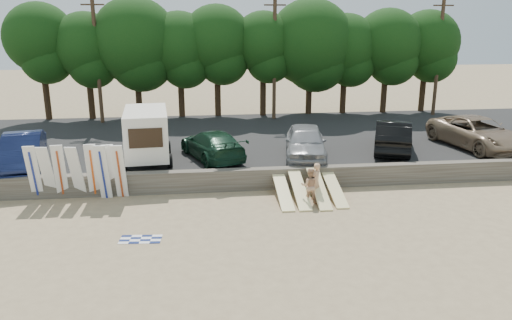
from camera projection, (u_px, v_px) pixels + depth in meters
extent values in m
plane|color=tan|center=(284.00, 212.00, 20.58)|extent=(120.00, 120.00, 0.00)
cube|color=#6B6356|center=(273.00, 178.00, 23.30)|extent=(44.00, 0.50, 1.00)
cube|color=#282828|center=(255.00, 142.00, 30.50)|extent=(44.00, 14.50, 0.70)
cylinder|color=#382616|center=(46.00, 92.00, 35.08)|extent=(0.44, 0.44, 3.82)
sphere|color=#1E4112|center=(40.00, 38.00, 34.03)|extent=(4.82, 4.82, 4.82)
cylinder|color=#382616|center=(91.00, 94.00, 35.37)|extent=(0.44, 0.44, 3.46)
sphere|color=#1E4112|center=(86.00, 46.00, 34.43)|extent=(4.63, 4.63, 4.63)
cylinder|color=#382616|center=(138.00, 92.00, 35.81)|extent=(0.44, 0.44, 3.66)
sphere|color=#1E4112|center=(135.00, 41.00, 34.81)|extent=(6.05, 6.05, 6.05)
cylinder|color=#382616|center=(181.00, 93.00, 36.18)|extent=(0.44, 0.44, 3.42)
sphere|color=#1E4112|center=(179.00, 46.00, 35.25)|extent=(4.84, 4.84, 4.84)
cylinder|color=#382616|center=(218.00, 91.00, 36.44)|extent=(0.44, 0.44, 3.66)
sphere|color=#1E4112|center=(217.00, 40.00, 35.45)|extent=(5.06, 5.06, 5.06)
cylinder|color=#382616|center=(263.00, 91.00, 36.59)|extent=(0.44, 0.44, 3.56)
sphere|color=#1E4112|center=(263.00, 42.00, 35.62)|extent=(4.45, 4.45, 4.45)
cylinder|color=#382616|center=(309.00, 90.00, 37.22)|extent=(0.44, 0.44, 3.53)
sphere|color=#1E4112|center=(310.00, 43.00, 36.26)|extent=(6.30, 6.30, 6.30)
cylinder|color=#382616|center=(343.00, 91.00, 37.55)|extent=(0.44, 0.44, 3.33)
sphere|color=#1E4112|center=(345.00, 47.00, 36.64)|extent=(4.80, 4.80, 4.80)
cylinder|color=#382616|center=(384.00, 89.00, 37.71)|extent=(0.44, 0.44, 3.49)
sphere|color=#1E4112|center=(387.00, 43.00, 36.76)|extent=(5.06, 5.06, 5.06)
cylinder|color=#382616|center=(423.00, 88.00, 38.22)|extent=(0.44, 0.44, 3.52)
sphere|color=#1E4112|center=(427.00, 42.00, 37.26)|extent=(4.76, 4.76, 4.76)
cylinder|color=#473321|center=(97.00, 56.00, 33.27)|extent=(0.26, 0.26, 9.00)
cube|color=#473321|center=(92.00, 5.00, 32.35)|extent=(1.50, 0.10, 0.10)
cylinder|color=#473321|center=(274.00, 55.00, 34.61)|extent=(0.26, 0.26, 9.00)
cube|color=#473321|center=(275.00, 5.00, 33.69)|extent=(1.50, 0.10, 0.10)
cylinder|color=#473321|center=(439.00, 53.00, 35.95)|extent=(0.26, 0.26, 9.00)
cube|color=#473321|center=(444.00, 5.00, 35.03)|extent=(1.50, 0.10, 0.10)
cube|color=white|center=(146.00, 133.00, 24.93)|extent=(2.38, 4.26, 2.26)
cube|color=black|center=(146.00, 138.00, 22.92)|extent=(1.54, 0.17, 0.92)
cylinder|color=black|center=(125.00, 163.00, 23.79)|extent=(0.26, 0.69, 0.68)
cylinder|color=black|center=(170.00, 161.00, 24.20)|extent=(0.26, 0.69, 0.68)
cylinder|color=black|center=(127.00, 149.00, 26.31)|extent=(0.26, 0.69, 0.68)
cylinder|color=black|center=(169.00, 147.00, 26.71)|extent=(0.26, 0.69, 0.68)
imported|color=#11193C|center=(23.00, 151.00, 23.99)|extent=(2.70, 5.28, 1.66)
imported|color=#11301F|center=(212.00, 145.00, 25.57)|extent=(3.68, 5.48, 1.47)
imported|color=gray|center=(305.00, 142.00, 25.60)|extent=(2.88, 5.32, 1.72)
imported|color=black|center=(393.00, 136.00, 26.98)|extent=(3.56, 5.47, 1.70)
imported|color=#8C7359|center=(478.00, 133.00, 27.66)|extent=(3.91, 6.55, 1.71)
cube|color=white|center=(34.00, 173.00, 21.51)|extent=(0.50, 0.62, 2.55)
cube|color=white|center=(47.00, 173.00, 21.58)|extent=(0.57, 0.83, 2.51)
cube|color=white|center=(60.00, 172.00, 21.64)|extent=(0.56, 0.64, 2.56)
cube|color=white|center=(76.00, 173.00, 21.65)|extent=(0.62, 0.89, 2.50)
cube|color=white|center=(93.00, 171.00, 21.78)|extent=(0.53, 0.62, 2.56)
cube|color=white|center=(109.00, 170.00, 21.93)|extent=(0.61, 0.82, 2.52)
cube|color=white|center=(103.00, 172.00, 21.62)|extent=(0.56, 0.68, 2.55)
cube|color=white|center=(120.00, 172.00, 21.76)|extent=(0.54, 0.74, 2.53)
cube|color=#FFECA0|center=(283.00, 191.00, 21.86)|extent=(0.56, 2.92, 0.81)
cube|color=#FFECA0|center=(299.00, 190.00, 21.89)|extent=(0.56, 2.89, 0.94)
cube|color=#FFECA0|center=(319.00, 188.00, 21.89)|extent=(0.56, 2.86, 1.04)
cube|color=#FFECA0|center=(334.00, 188.00, 22.18)|extent=(0.56, 2.92, 0.83)
imported|color=tan|center=(316.00, 181.00, 21.91)|extent=(0.70, 0.69, 1.64)
imported|color=tan|center=(310.00, 186.00, 21.42)|extent=(0.86, 0.73, 1.57)
cube|color=green|center=(302.00, 191.00, 22.56)|extent=(0.47, 0.43, 0.32)
cube|color=orange|center=(317.00, 189.00, 23.06)|extent=(0.33, 0.29, 0.22)
plane|color=white|center=(141.00, 239.00, 18.10)|extent=(1.62, 1.62, 0.00)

